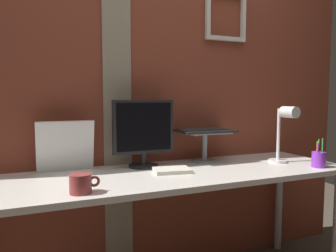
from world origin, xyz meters
name	(u,v)px	position (x,y,z in m)	size (l,w,h in m)	color
brick_wall_back	(141,90)	(0.00, 0.39, 1.20)	(3.18, 0.16, 2.39)	brown
desk	(175,184)	(0.08, 0.02, 0.66)	(2.07, 0.63, 0.74)	silver
monitor	(143,130)	(-0.04, 0.21, 0.96)	(0.37, 0.18, 0.40)	black
laptop_stand	(205,141)	(0.37, 0.21, 0.87)	(0.28, 0.22, 0.20)	gray
laptop	(199,121)	(0.37, 0.29, 0.99)	(0.36, 0.31, 0.24)	black
whiteboard_panel	(65,147)	(-0.49, 0.25, 0.88)	(0.31, 0.02, 0.30)	white
desk_lamp	(285,128)	(0.80, -0.04, 0.96)	(0.12, 0.20, 0.36)	white
pen_cup	(319,159)	(0.92, -0.20, 0.78)	(0.08, 0.08, 0.18)	purple
coffee_mug	(81,184)	(-0.46, -0.20, 0.78)	(0.13, 0.10, 0.08)	maroon
paper_clutter_stack	(172,170)	(0.06, 0.02, 0.75)	(0.20, 0.14, 0.02)	silver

